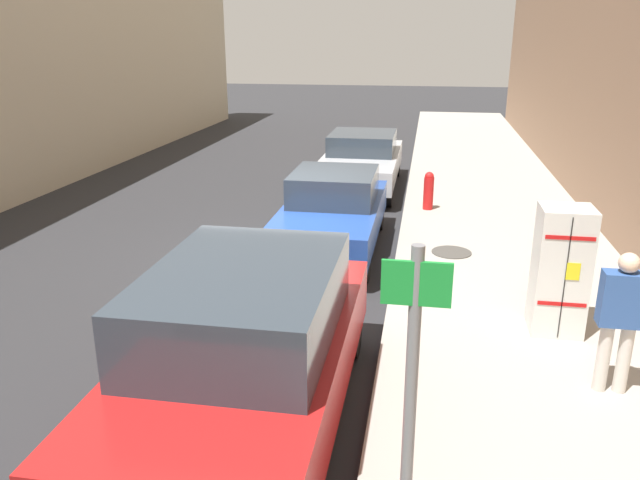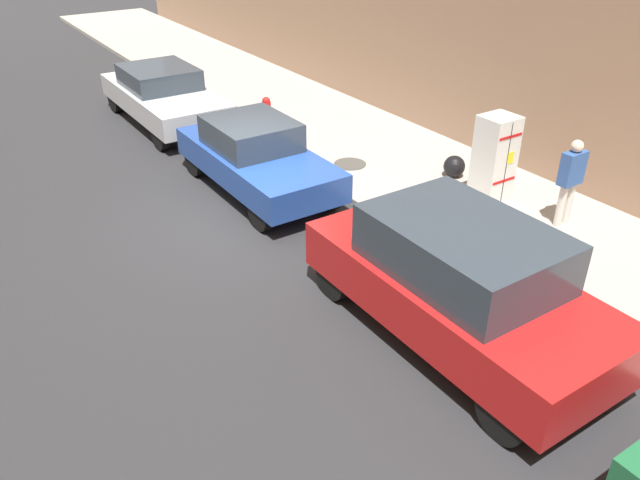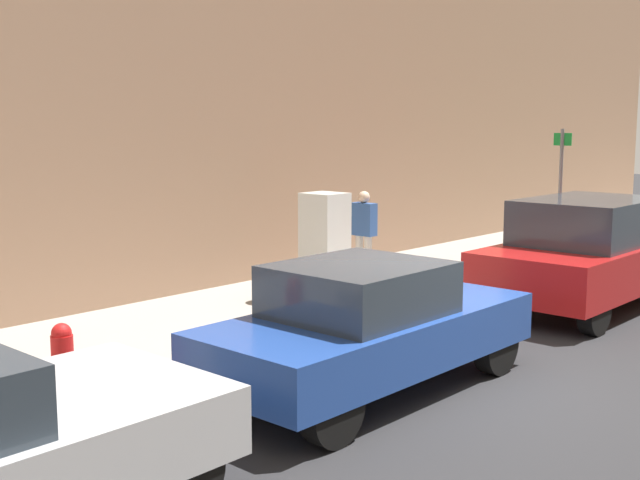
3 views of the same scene
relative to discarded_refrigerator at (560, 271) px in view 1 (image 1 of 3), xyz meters
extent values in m
plane|color=#28282B|center=(4.10, -2.23, -0.96)|extent=(80.00, 80.00, 0.00)
cube|color=#9E998E|center=(0.25, -2.23, -0.90)|extent=(3.90, 44.00, 0.13)
cube|color=silver|center=(0.00, 0.00, 0.00)|extent=(0.65, 0.59, 1.66)
cube|color=black|center=(0.00, 0.30, 0.00)|extent=(0.01, 0.01, 1.58)
cube|color=yellow|center=(-0.08, 0.30, 0.11)|extent=(0.16, 0.01, 0.22)
cube|color=red|center=(0.00, 0.30, 0.53)|extent=(0.58, 0.01, 0.05)
cube|color=red|center=(0.00, 0.30, -0.33)|extent=(0.58, 0.01, 0.05)
cylinder|color=#47443F|center=(1.23, -2.87, -0.82)|extent=(0.70, 0.70, 0.02)
cylinder|color=slate|center=(1.77, 4.82, 0.51)|extent=(0.07, 0.07, 2.69)
cube|color=#198C33|center=(1.77, 4.84, 1.66)|extent=(0.36, 0.02, 0.24)
cylinder|color=red|center=(1.68, -5.75, -0.48)|extent=(0.22, 0.22, 0.71)
sphere|color=red|center=(1.68, -5.75, -0.09)|extent=(0.20, 0.20, 0.20)
sphere|color=black|center=(-0.19, -1.16, -0.61)|extent=(0.45, 0.45, 0.45)
cylinder|color=beige|center=(-0.44, 1.42, -0.44)|extent=(0.14, 0.14, 0.79)
cylinder|color=beige|center=(-0.23, 1.42, -0.44)|extent=(0.14, 0.14, 0.79)
cube|color=#2D5193|center=(-0.33, 1.42, 0.25)|extent=(0.46, 0.22, 0.59)
sphere|color=beige|center=(-0.33, 1.42, 0.65)|extent=(0.21, 0.21, 0.21)
cube|color=silver|center=(3.41, -7.97, -0.32)|extent=(1.86, 4.60, 0.55)
cube|color=#2D3842|center=(3.41, -8.20, 0.20)|extent=(1.64, 1.93, 0.50)
cylinder|color=black|center=(2.60, -6.28, -0.60)|extent=(0.22, 0.73, 0.73)
cylinder|color=black|center=(4.21, -6.28, -0.60)|extent=(0.22, 0.73, 0.73)
cylinder|color=black|center=(2.60, -9.65, -0.60)|extent=(0.22, 0.73, 0.73)
cylinder|color=black|center=(4.21, -9.65, -0.60)|extent=(0.22, 0.73, 0.73)
cube|color=#23479E|center=(3.41, -3.03, -0.35)|extent=(1.71, 4.09, 0.55)
cube|color=#2D3842|center=(3.41, -3.24, 0.20)|extent=(1.50, 1.72, 0.55)
cylinder|color=black|center=(2.68, -1.58, -0.62)|extent=(0.22, 0.69, 0.69)
cylinder|color=black|center=(4.13, -1.58, -0.62)|extent=(0.22, 0.69, 0.69)
cylinder|color=black|center=(2.68, -4.48, -0.62)|extent=(0.22, 0.69, 0.69)
cylinder|color=black|center=(4.13, -4.48, -0.62)|extent=(0.22, 0.69, 0.69)
cube|color=red|center=(3.41, 2.54, -0.27)|extent=(1.94, 4.50, 0.70)
cube|color=#2D3842|center=(3.41, 2.54, 0.43)|extent=(1.71, 2.47, 0.70)
cylinder|color=black|center=(2.57, 0.88, -0.62)|extent=(0.22, 0.68, 0.68)
cylinder|color=black|center=(4.24, 0.88, -0.62)|extent=(0.22, 0.68, 0.68)
camera|label=1|loc=(1.76, 7.81, 2.86)|focal=35.00mm
camera|label=2|loc=(8.73, 7.26, 4.50)|focal=35.00mm
camera|label=3|loc=(8.73, -9.71, 1.95)|focal=45.00mm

